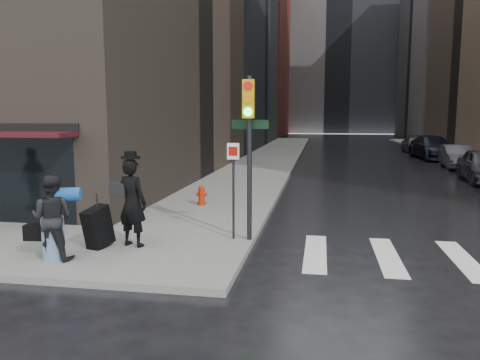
# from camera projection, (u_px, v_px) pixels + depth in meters

# --- Properties ---
(ground) EXTENTS (140.00, 140.00, 0.00)m
(ground) POSITION_uv_depth(u_px,v_px,m) (156.00, 258.00, 10.41)
(ground) COLOR black
(ground) RESTS_ON ground
(sidewalk_left) EXTENTS (4.00, 50.00, 0.15)m
(sidewalk_left) POSITION_uv_depth(u_px,v_px,m) (275.00, 154.00, 36.75)
(sidewalk_left) COLOR slate
(sidewalk_left) RESTS_ON ground
(sidewalk_right) EXTENTS (3.00, 50.00, 0.15)m
(sidewalk_right) POSITION_uv_depth(u_px,v_px,m) (457.00, 157.00, 34.46)
(sidewalk_right) COLOR slate
(sidewalk_right) RESTS_ON ground
(bldg_left_far) EXTENTS (22.00, 20.00, 26.00)m
(bldg_left_far) POSITION_uv_depth(u_px,v_px,m) (213.00, 50.00, 71.32)
(bldg_left_far) COLOR #55211D
(bldg_left_far) RESTS_ON ground
(bldg_distant) EXTENTS (40.00, 12.00, 32.00)m
(bldg_distant) POSITION_uv_depth(u_px,v_px,m) (337.00, 42.00, 83.30)
(bldg_distant) COLOR #65625E
(bldg_distant) RESTS_ON ground
(man_overcoat) EXTENTS (1.41, 1.05, 2.23)m
(man_overcoat) POSITION_uv_depth(u_px,v_px,m) (125.00, 206.00, 10.67)
(man_overcoat) COLOR black
(man_overcoat) RESTS_ON ground
(man_jeans) EXTENTS (1.29, 0.76, 1.79)m
(man_jeans) POSITION_uv_depth(u_px,v_px,m) (52.00, 217.00, 9.69)
(man_jeans) COLOR black
(man_jeans) RESTS_ON ground
(traffic_light) EXTENTS (0.98, 0.44, 3.91)m
(traffic_light) POSITION_uv_depth(u_px,v_px,m) (248.00, 136.00, 10.95)
(traffic_light) COLOR black
(traffic_light) RESTS_ON ground
(fire_hydrant) EXTENTS (0.36, 0.29, 0.65)m
(fire_hydrant) POSITION_uv_depth(u_px,v_px,m) (202.00, 196.00, 15.73)
(fire_hydrant) COLOR #A8250A
(fire_hydrant) RESTS_ON ground
(parked_car_2) EXTENTS (1.73, 4.28, 1.38)m
(parked_car_2) POSITION_uv_depth(u_px,v_px,m) (457.00, 157.00, 27.78)
(parked_car_2) COLOR #424247
(parked_car_2) RESTS_ON ground
(parked_car_3) EXTENTS (2.83, 5.88, 1.65)m
(parked_car_3) POSITION_uv_depth(u_px,v_px,m) (433.00, 148.00, 33.61)
(parked_car_3) COLOR black
(parked_car_3) RESTS_ON ground
(parked_car_4) EXTENTS (1.81, 4.16, 1.39)m
(parked_car_4) POSITION_uv_depth(u_px,v_px,m) (414.00, 144.00, 39.49)
(parked_car_4) COLOR #49494E
(parked_car_4) RESTS_ON ground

